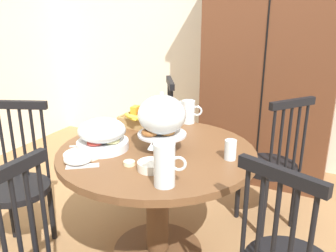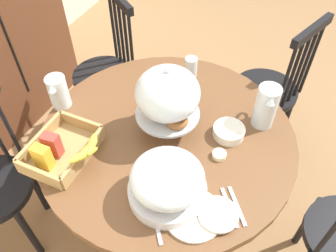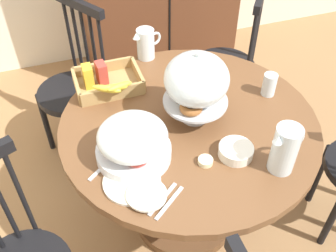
{
  "view_description": "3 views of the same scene",
  "coord_description": "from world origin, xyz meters",
  "px_view_note": "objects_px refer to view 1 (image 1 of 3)",
  "views": [
    {
      "loc": [
        0.81,
        -1.7,
        1.53
      ],
      "look_at": [
        -0.11,
        0.15,
        0.84
      ],
      "focal_mm": 38.47,
      "sensor_mm": 36.0,
      "label": 1
    },
    {
      "loc": [
        -1.04,
        -0.42,
        1.89
      ],
      "look_at": [
        -0.11,
        -0.0,
        0.79
      ],
      "focal_mm": 36.73,
      "sensor_mm": 36.0,
      "label": 2
    },
    {
      "loc": [
        -0.61,
        -1.18,
        1.91
      ],
      "look_at": [
        -0.21,
        -0.0,
        0.74
      ],
      "focal_mm": 41.95,
      "sensor_mm": 36.0,
      "label": 3
    }
  ],
  "objects_px": {
    "china_plate_large": "(83,154)",
    "fruit_platter_covered": "(102,135)",
    "windsor_chair_facing_door": "(19,187)",
    "windsor_chair_near_window": "(271,167)",
    "pastry_stand_with_dome": "(162,117)",
    "windsor_chair_by_cabinet": "(154,142)",
    "wooden_armoire": "(270,71)",
    "butter_dish": "(129,163)",
    "china_plate_small": "(78,159)",
    "drinking_glass": "(230,150)",
    "cereal_basket": "(142,120)",
    "cereal_bowl": "(151,166)",
    "dining_table": "(157,184)",
    "milk_pitcher": "(188,113)",
    "orange_juice_pitcher": "(165,167)"
  },
  "relations": [
    {
      "from": "fruit_platter_covered",
      "to": "cereal_basket",
      "type": "xyz_separation_m",
      "value": [
        -0.01,
        0.47,
        -0.04
      ]
    },
    {
      "from": "cereal_basket",
      "to": "butter_dish",
      "type": "bearing_deg",
      "value": -65.92
    },
    {
      "from": "windsor_chair_facing_door",
      "to": "butter_dish",
      "type": "distance_m",
      "value": 0.84
    },
    {
      "from": "windsor_chair_by_cabinet",
      "to": "windsor_chair_facing_door",
      "type": "height_order",
      "value": "same"
    },
    {
      "from": "pastry_stand_with_dome",
      "to": "windsor_chair_by_cabinet",
      "type": "bearing_deg",
      "value": 121.78
    },
    {
      "from": "wooden_armoire",
      "to": "windsor_chair_facing_door",
      "type": "height_order",
      "value": "wooden_armoire"
    },
    {
      "from": "china_plate_large",
      "to": "pastry_stand_with_dome",
      "type": "bearing_deg",
      "value": 36.56
    },
    {
      "from": "china_plate_small",
      "to": "cereal_bowl",
      "type": "relative_size",
      "value": 1.07
    },
    {
      "from": "pastry_stand_with_dome",
      "to": "butter_dish",
      "type": "relative_size",
      "value": 5.73
    },
    {
      "from": "china_plate_small",
      "to": "butter_dish",
      "type": "height_order",
      "value": "same"
    },
    {
      "from": "dining_table",
      "to": "cereal_basket",
      "type": "relative_size",
      "value": 3.63
    },
    {
      "from": "cereal_basket",
      "to": "drinking_glass",
      "type": "xyz_separation_m",
      "value": [
        0.72,
        -0.29,
        0.01
      ]
    },
    {
      "from": "windsor_chair_near_window",
      "to": "fruit_platter_covered",
      "type": "xyz_separation_m",
      "value": [
        -0.83,
        -0.81,
        0.37
      ]
    },
    {
      "from": "dining_table",
      "to": "china_plate_small",
      "type": "bearing_deg",
      "value": -131.52
    },
    {
      "from": "orange_juice_pitcher",
      "to": "dining_table",
      "type": "bearing_deg",
      "value": 123.13
    },
    {
      "from": "windsor_chair_near_window",
      "to": "butter_dish",
      "type": "xyz_separation_m",
      "value": [
        -0.57,
        -0.94,
        0.3
      ]
    },
    {
      "from": "dining_table",
      "to": "cereal_basket",
      "type": "xyz_separation_m",
      "value": [
        -0.3,
        0.35,
        0.27
      ]
    },
    {
      "from": "fruit_platter_covered",
      "to": "wooden_armoire",
      "type": "bearing_deg",
      "value": 69.32
    },
    {
      "from": "windsor_chair_near_window",
      "to": "pastry_stand_with_dome",
      "type": "xyz_separation_m",
      "value": [
        -0.51,
        -0.67,
        0.49
      ]
    },
    {
      "from": "cereal_bowl",
      "to": "butter_dish",
      "type": "xyz_separation_m",
      "value": [
        -0.13,
        -0.0,
        -0.01
      ]
    },
    {
      "from": "windsor_chair_near_window",
      "to": "cereal_bowl",
      "type": "height_order",
      "value": "windsor_chair_near_window"
    },
    {
      "from": "fruit_platter_covered",
      "to": "cereal_bowl",
      "type": "bearing_deg",
      "value": -17.52
    },
    {
      "from": "cereal_bowl",
      "to": "butter_dish",
      "type": "relative_size",
      "value": 2.33
    },
    {
      "from": "windsor_chair_near_window",
      "to": "china_plate_small",
      "type": "xyz_separation_m",
      "value": [
        -0.84,
        -1.02,
        0.3
      ]
    },
    {
      "from": "cereal_basket",
      "to": "china_plate_small",
      "type": "height_order",
      "value": "cereal_basket"
    },
    {
      "from": "orange_juice_pitcher",
      "to": "cereal_basket",
      "type": "height_order",
      "value": "orange_juice_pitcher"
    },
    {
      "from": "drinking_glass",
      "to": "fruit_platter_covered",
      "type": "bearing_deg",
      "value": -165.37
    },
    {
      "from": "windsor_chair_by_cabinet",
      "to": "china_plate_small",
      "type": "relative_size",
      "value": 6.5
    },
    {
      "from": "pastry_stand_with_dome",
      "to": "china_plate_large",
      "type": "distance_m",
      "value": 0.48
    },
    {
      "from": "windsor_chair_by_cabinet",
      "to": "drinking_glass",
      "type": "distance_m",
      "value": 1.16
    },
    {
      "from": "windsor_chair_facing_door",
      "to": "dining_table",
      "type": "bearing_deg",
      "value": 20.77
    },
    {
      "from": "china_plate_small",
      "to": "butter_dish",
      "type": "bearing_deg",
      "value": 17.65
    },
    {
      "from": "china_plate_large",
      "to": "fruit_platter_covered",
      "type": "bearing_deg",
      "value": 71.12
    },
    {
      "from": "wooden_armoire",
      "to": "windsor_chair_facing_door",
      "type": "xyz_separation_m",
      "value": [
        -1.15,
        -1.81,
        -0.53
      ]
    },
    {
      "from": "windsor_chair_by_cabinet",
      "to": "drinking_glass",
      "type": "bearing_deg",
      "value": -39.35
    },
    {
      "from": "windsor_chair_by_cabinet",
      "to": "cereal_bowl",
      "type": "xyz_separation_m",
      "value": [
        0.54,
        -1.01,
        0.31
      ]
    },
    {
      "from": "dining_table",
      "to": "windsor_chair_facing_door",
      "type": "bearing_deg",
      "value": -159.23
    },
    {
      "from": "wooden_armoire",
      "to": "windsor_chair_near_window",
      "type": "relative_size",
      "value": 2.01
    },
    {
      "from": "windsor_chair_by_cabinet",
      "to": "china_plate_small",
      "type": "height_order",
      "value": "windsor_chair_by_cabinet"
    },
    {
      "from": "windsor_chair_facing_door",
      "to": "fruit_platter_covered",
      "type": "distance_m",
      "value": 0.67
    },
    {
      "from": "cereal_bowl",
      "to": "drinking_glass",
      "type": "relative_size",
      "value": 1.27
    },
    {
      "from": "milk_pitcher",
      "to": "china_plate_small",
      "type": "distance_m",
      "value": 0.92
    },
    {
      "from": "windsor_chair_near_window",
      "to": "orange_juice_pitcher",
      "type": "distance_m",
      "value": 1.16
    },
    {
      "from": "wooden_armoire",
      "to": "windsor_chair_by_cabinet",
      "type": "relative_size",
      "value": 2.01
    },
    {
      "from": "cereal_basket",
      "to": "cereal_bowl",
      "type": "height_order",
      "value": "cereal_basket"
    },
    {
      "from": "drinking_glass",
      "to": "butter_dish",
      "type": "relative_size",
      "value": 1.83
    },
    {
      "from": "wooden_armoire",
      "to": "drinking_glass",
      "type": "bearing_deg",
      "value": -86.36
    },
    {
      "from": "milk_pitcher",
      "to": "china_plate_large",
      "type": "relative_size",
      "value": 0.78
    },
    {
      "from": "fruit_platter_covered",
      "to": "butter_dish",
      "type": "bearing_deg",
      "value": -25.62
    },
    {
      "from": "fruit_platter_covered",
      "to": "cereal_bowl",
      "type": "xyz_separation_m",
      "value": [
        0.39,
        -0.12,
        -0.06
      ]
    }
  ]
}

